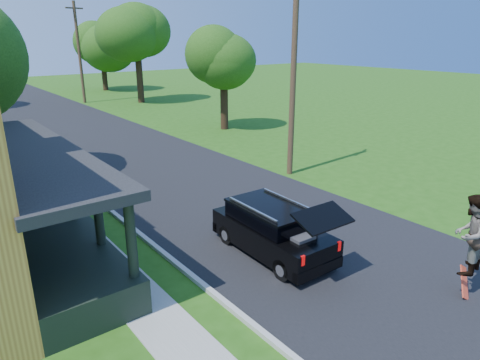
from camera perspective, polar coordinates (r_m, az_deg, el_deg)
ground at (r=13.10m, az=13.40°, el=-10.16°), size 140.00×140.00×0.00m
street at (r=29.19m, az=-18.48°, el=5.42°), size 8.00×120.00×0.02m
curb at (r=28.18m, az=-26.22°, el=4.00°), size 0.15×120.00×0.12m
sidewalk at (r=27.94m, az=-29.30°, el=3.41°), size 1.30×120.00×0.03m
black_suv at (r=12.73m, az=4.37°, el=-6.64°), size 1.78×4.38×2.02m
skateboarder at (r=11.78m, az=28.35°, el=-6.42°), size 1.09×0.91×2.04m
skateboard at (r=12.42m, az=27.71°, el=-12.08°), size 0.70×0.49×0.70m
tree_right_near at (r=29.73m, az=-2.28°, el=16.00°), size 5.73×5.95×7.35m
tree_right_mid at (r=43.44m, az=-13.75°, el=18.79°), size 7.32×7.03×9.94m
tree_right_far at (r=54.82m, az=-18.07°, el=17.13°), size 7.56×7.74×8.80m
utility_pole_near at (r=19.53m, az=7.17°, el=14.85°), size 1.59×0.56×9.62m
utility_pole_far at (r=44.90m, az=-20.65°, el=15.71°), size 1.71×0.48×9.29m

